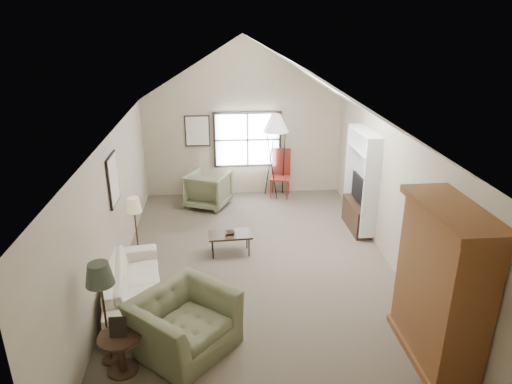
{
  "coord_description": "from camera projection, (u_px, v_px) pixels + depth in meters",
  "views": [
    {
      "loc": [
        -0.68,
        -7.26,
        4.37
      ],
      "look_at": [
        0.0,
        0.4,
        1.4
      ],
      "focal_mm": 32.0,
      "sensor_mm": 36.0,
      "label": 1
    }
  ],
  "objects": [
    {
      "name": "room_shell",
      "position": [
        258.0,
        95.0,
        7.22
      ],
      "size": [
        5.01,
        8.01,
        4.0
      ],
      "color": "brown",
      "rests_on": "ground"
    },
    {
      "name": "window",
      "position": [
        247.0,
        140.0,
        11.54
      ],
      "size": [
        1.72,
        0.08,
        1.42
      ],
      "primitive_type": "cube",
      "color": "black",
      "rests_on": "room_shell"
    },
    {
      "name": "skylight",
      "position": [
        326.0,
        85.0,
        8.16
      ],
      "size": [
        0.8,
        1.2,
        0.52
      ],
      "primitive_type": null,
      "color": "white",
      "rests_on": "room_shell"
    },
    {
      "name": "wall_art",
      "position": [
        159.0,
        153.0,
        9.4
      ],
      "size": [
        1.97,
        3.71,
        0.88
      ],
      "color": "black",
      "rests_on": "room_shell"
    },
    {
      "name": "armoire",
      "position": [
        442.0,
        285.0,
        5.93
      ],
      "size": [
        0.6,
        1.5,
        2.2
      ],
      "primitive_type": "cube",
      "color": "brown",
      "rests_on": "ground"
    },
    {
      "name": "tv_alcove",
      "position": [
        361.0,
        179.0,
        9.64
      ],
      "size": [
        0.32,
        1.3,
        2.1
      ],
      "primitive_type": "cube",
      "color": "white",
      "rests_on": "ground"
    },
    {
      "name": "media_console",
      "position": [
        357.0,
        216.0,
        9.94
      ],
      "size": [
        0.34,
        1.18,
        0.6
      ],
      "primitive_type": "cube",
      "color": "#382316",
      "rests_on": "ground"
    },
    {
      "name": "tv_panel",
      "position": [
        359.0,
        189.0,
        9.72
      ],
      "size": [
        0.05,
        0.9,
        0.55
      ],
      "primitive_type": "cube",
      "color": "black",
      "rests_on": "media_console"
    },
    {
      "name": "sofa",
      "position": [
        133.0,
        284.0,
        7.38
      ],
      "size": [
        1.21,
        2.31,
        0.64
      ],
      "primitive_type": "imported",
      "rotation": [
        0.0,
        0.0,
        1.74
      ],
      "color": "white",
      "rests_on": "ground"
    },
    {
      "name": "armchair_near",
      "position": [
        184.0,
        323.0,
        6.28
      ],
      "size": [
        1.7,
        1.71,
        0.84
      ],
      "primitive_type": "imported",
      "rotation": [
        0.0,
        0.0,
        0.83
      ],
      "color": "#6E714F",
      "rests_on": "ground"
    },
    {
      "name": "armchair_far",
      "position": [
        209.0,
        189.0,
        11.08
      ],
      "size": [
        1.23,
        1.24,
        0.87
      ],
      "primitive_type": "imported",
      "rotation": [
        0.0,
        0.0,
        2.73
      ],
      "color": "#646B4B",
      "rests_on": "ground"
    },
    {
      "name": "coffee_table",
      "position": [
        230.0,
        244.0,
        8.91
      ],
      "size": [
        0.86,
        0.51,
        0.43
      ],
      "primitive_type": "cube",
      "rotation": [
        0.0,
        0.0,
        0.06
      ],
      "color": "#352515",
      "rests_on": "ground"
    },
    {
      "name": "bowl",
      "position": [
        230.0,
        233.0,
        8.82
      ],
      "size": [
        0.21,
        0.21,
        0.05
      ],
      "primitive_type": "imported",
      "rotation": [
        0.0,
        0.0,
        0.06
      ],
      "color": "#3C2418",
      "rests_on": "coffee_table"
    },
    {
      "name": "side_table",
      "position": [
        121.0,
        353.0,
        5.92
      ],
      "size": [
        0.63,
        0.63,
        0.55
      ],
      "primitive_type": "cylinder",
      "rotation": [
        0.0,
        0.0,
        0.16
      ],
      "color": "#392417",
      "rests_on": "ground"
    },
    {
      "name": "side_chair",
      "position": [
        280.0,
        174.0,
        11.63
      ],
      "size": [
        0.58,
        0.58,
        1.23
      ],
      "primitive_type": "cube",
      "rotation": [
        0.0,
        0.0,
        -0.25
      ],
      "color": "maroon",
      "rests_on": "ground"
    },
    {
      "name": "tripod_lamp",
      "position": [
        275.0,
        155.0,
        11.48
      ],
      "size": [
        0.84,
        0.84,
        2.18
      ],
      "primitive_type": null,
      "rotation": [
        0.0,
        0.0,
        0.42
      ],
      "color": "silver",
      "rests_on": "ground"
    },
    {
      "name": "dark_lamp",
      "position": [
        105.0,
        313.0,
        5.91
      ],
      "size": [
        0.42,
        0.42,
        1.53
      ],
      "primitive_type": null,
      "rotation": [
        0.0,
        0.0,
        0.16
      ],
      "color": "#24291D",
      "rests_on": "ground"
    },
    {
      "name": "tan_lamp",
      "position": [
        136.0,
        231.0,
        8.36
      ],
      "size": [
        0.32,
        0.32,
        1.38
      ],
      "primitive_type": null,
      "rotation": [
        0.0,
        0.0,
        0.16
      ],
      "color": "tan",
      "rests_on": "ground"
    }
  ]
}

